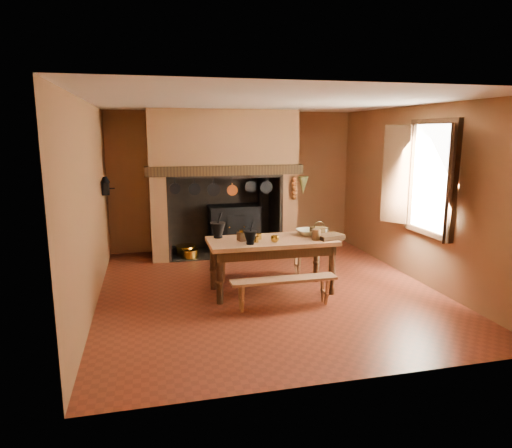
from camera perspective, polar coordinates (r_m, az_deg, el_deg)
The scene contains 28 objects.
floor at distance 7.11m, azimuth 1.42°, elevation -8.15°, with size 5.50×5.50×0.00m, color maroon.
ceiling at distance 6.72m, azimuth 1.54°, elevation 14.98°, with size 5.50×5.50×0.00m, color silver.
back_wall at distance 9.44m, azimuth -2.83°, elevation 5.40°, with size 5.00×0.02×2.80m, color brown.
wall_left at distance 6.60m, azimuth -20.02°, elevation 2.18°, with size 0.02×5.50×2.80m, color brown.
wall_right at distance 7.80m, azimuth 19.56°, elevation 3.52°, with size 0.02×5.50×2.80m, color brown.
wall_front at distance 4.22m, azimuth 11.10°, elevation -2.17°, with size 5.00×0.02×2.80m, color brown.
chimney_breast at distance 8.92m, azimuth -4.24°, elevation 7.70°, with size 2.95×0.96×2.80m.
iron_range at distance 9.28m, azimuth -2.69°, elevation -0.42°, with size 1.12×0.55×1.60m.
hearth_pans at distance 9.02m, azimuth -8.70°, elevation -3.43°, with size 0.51×0.62×0.20m.
hanging_pans at distance 8.47m, azimuth -3.91°, elevation 4.44°, with size 1.92×0.29×0.27m.
onion_string at distance 8.77m, azimuth 4.80°, elevation 4.46°, with size 0.12×0.10×0.46m, color #A8481F, non-canonical shape.
herb_bunch at distance 8.82m, azimuth 5.92°, elevation 4.81°, with size 0.20×0.20×0.35m, color #515629.
window at distance 7.35m, azimuth 20.40°, elevation 5.38°, with size 0.39×1.75×1.76m.
wall_coffee_mill at distance 8.11m, azimuth -18.31°, elevation 4.70°, with size 0.23×0.16×0.31m.
work_table at distance 6.82m, azimuth 1.97°, elevation -2.96°, with size 1.89×0.84×0.82m.
bench_front at distance 6.33m, azimuth 3.52°, elevation -7.69°, with size 1.48×0.26×0.42m.
bench_back at distance 7.53m, azimuth 0.61°, elevation -4.40°, with size 1.56×0.27×0.44m.
mortar_large at distance 6.86m, azimuth -4.78°, elevation -0.67°, with size 0.23×0.23×0.39m.
mortar_small at distance 6.45m, azimuth -0.73°, elevation -1.61°, with size 0.19×0.19×0.33m.
coffee_grinder at distance 6.67m, azimuth -1.70°, elevation -1.47°, with size 0.19×0.16×0.20m.
brass_mug_a at distance 6.58m, azimuth -0.01°, elevation -1.94°, with size 0.08×0.08×0.09m, color #B48D29.
brass_mug_b at distance 6.77m, azimuth 0.37°, elevation -1.55°, with size 0.08×0.08×0.09m, color #B48D29.
mixing_bowl at distance 7.09m, azimuth 6.55°, elevation -1.02°, with size 0.37×0.37×0.09m, color beige.
stoneware_crock at distance 6.77m, azimuth 7.51°, elevation -1.33°, with size 0.13×0.13×0.16m, color #50341D.
glass_jar at distance 7.04m, azimuth 8.65°, elevation -1.03°, with size 0.07×0.07×0.12m, color beige.
wicker_basket at distance 7.04m, azimuth 7.89°, elevation -0.89°, with size 0.26×0.20×0.23m.
wooden_tray at distance 6.89m, azimuth 9.17°, elevation -1.56°, with size 0.39×0.28×0.07m, color #321B10.
brass_cup at distance 6.59m, azimuth 2.37°, elevation -1.89°, with size 0.12×0.12×0.09m, color #B48D29.
Camera 1 is at (-1.73, -6.48, 2.37)m, focal length 32.00 mm.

